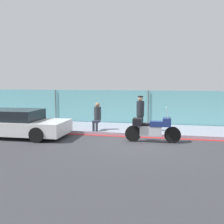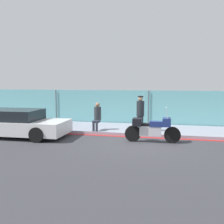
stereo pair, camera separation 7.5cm
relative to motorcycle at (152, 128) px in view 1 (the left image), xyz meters
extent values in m
plane|color=#38383D|center=(-0.46, -0.19, -0.57)|extent=(120.00, 120.00, 0.00)
cube|color=#8E93A3|center=(-0.46, 2.36, -0.50)|extent=(40.38, 2.84, 0.14)
cube|color=red|center=(-0.46, 0.85, -0.57)|extent=(40.38, 0.18, 0.01)
cube|color=#6BB2B7|center=(-0.46, 3.87, 0.42)|extent=(38.36, 0.08, 1.98)
cylinder|color=#4C4C51|center=(-5.90, 3.77, 0.42)|extent=(0.05, 0.05, 1.98)
cylinder|color=#4C4C51|center=(-0.46, 3.77, 0.42)|extent=(0.05, 0.05, 1.98)
cylinder|color=black|center=(0.81, 0.03, -0.24)|extent=(0.66, 0.16, 0.65)
cylinder|color=black|center=(-0.77, -0.03, -0.24)|extent=(0.66, 0.16, 0.65)
cube|color=silver|center=(-0.06, 0.00, -0.11)|extent=(0.88, 0.31, 0.41)
cube|color=navy|center=(0.16, 0.01, 0.19)|extent=(0.53, 0.33, 0.22)
cube|color=black|center=(-0.15, -0.01, 0.15)|extent=(0.61, 0.30, 0.10)
cube|color=navy|center=(0.57, 0.02, 0.27)|extent=(0.34, 0.49, 0.34)
cube|color=silver|center=(0.57, 0.02, 0.65)|extent=(0.12, 0.42, 0.42)
cube|color=black|center=(-0.60, -0.02, 0.25)|extent=(0.38, 0.52, 0.30)
cylinder|color=#1E2328|center=(-0.66, 1.57, -0.07)|extent=(0.30, 0.30, 0.71)
cylinder|color=#1E2328|center=(-0.66, 1.57, 0.63)|extent=(0.36, 0.36, 0.71)
sphere|color=tan|center=(-0.66, 1.57, 1.10)|extent=(0.22, 0.22, 0.22)
cylinder|color=black|center=(-0.66, 1.57, 1.20)|extent=(0.26, 0.26, 0.05)
cylinder|color=#2D3342|center=(-2.78, 1.04, -0.21)|extent=(0.11, 0.11, 0.44)
cylinder|color=#2D3342|center=(-2.62, 1.04, -0.21)|extent=(0.11, 0.11, 0.44)
cube|color=#2D3342|center=(-2.70, 1.26, 0.01)|extent=(0.29, 0.44, 0.10)
cylinder|color=#2D3338|center=(-2.70, 1.48, 0.37)|extent=(0.34, 0.34, 0.62)
sphere|color=#A37556|center=(-2.70, 1.48, 0.78)|extent=(0.21, 0.21, 0.21)
cube|color=silver|center=(-5.97, -0.21, -0.11)|extent=(4.59, 1.96, 0.58)
cube|color=black|center=(-6.20, -0.21, 0.41)|extent=(2.54, 1.69, 0.47)
cylinder|color=black|center=(-4.58, 0.71, -0.26)|extent=(0.63, 0.23, 0.63)
cylinder|color=black|center=(-4.54, -1.06, -0.26)|extent=(0.63, 0.23, 0.63)
cylinder|color=black|center=(-7.40, 0.65, -0.26)|extent=(0.63, 0.23, 0.63)
cylinder|color=red|center=(-5.62, 1.58, -0.22)|extent=(0.25, 0.25, 0.42)
sphere|color=red|center=(-5.62, 1.58, 0.06)|extent=(0.23, 0.23, 0.23)
cylinder|color=red|center=(-5.62, 1.44, -0.20)|extent=(0.09, 0.10, 0.09)
camera|label=1|loc=(0.64, -10.56, 1.86)|focal=42.00mm
camera|label=2|loc=(0.72, -10.54, 1.86)|focal=42.00mm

